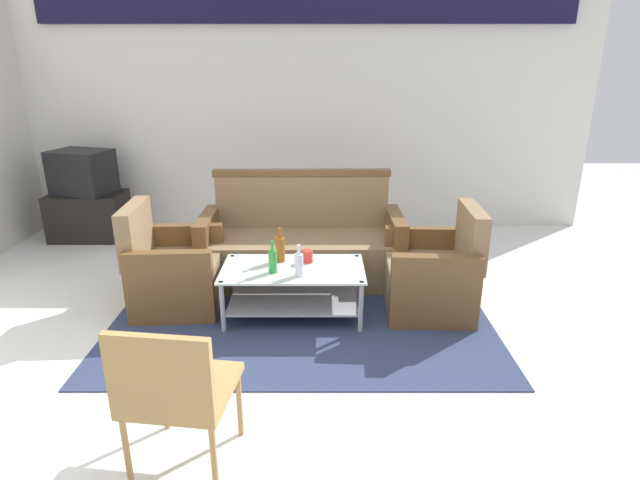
% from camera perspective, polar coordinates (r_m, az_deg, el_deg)
% --- Properties ---
extents(ground_plane, '(14.00, 14.00, 0.00)m').
position_cam_1_polar(ground_plane, '(3.57, -2.39, -13.28)').
color(ground_plane, white).
extents(wall_back, '(6.52, 0.19, 2.80)m').
position_cam_1_polar(wall_back, '(6.07, -1.42, 15.15)').
color(wall_back, silver).
rests_on(wall_back, ground).
extents(rug, '(2.92, 2.15, 0.01)m').
position_cam_1_polar(rug, '(4.19, -2.00, -7.88)').
color(rug, '#2D3856').
rests_on(rug, ground).
extents(couch, '(1.81, 0.76, 0.96)m').
position_cam_1_polar(couch, '(4.69, -2.04, -0.70)').
color(couch, '#7F6647').
rests_on(couch, rug).
extents(armchair_left, '(0.74, 0.80, 0.85)m').
position_cam_1_polar(armchair_left, '(4.36, -15.92, -3.47)').
color(armchair_left, '#7F6647').
rests_on(armchair_left, rug).
extents(armchair_right, '(0.73, 0.79, 0.85)m').
position_cam_1_polar(armchair_right, '(4.22, 12.41, -3.95)').
color(armchair_right, '#7F6647').
rests_on(armchair_right, rug).
extents(coffee_table, '(1.10, 0.60, 0.40)m').
position_cam_1_polar(coffee_table, '(4.02, -3.01, -4.95)').
color(coffee_table, silver).
rests_on(coffee_table, rug).
extents(bottle_green, '(0.06, 0.06, 0.25)m').
position_cam_1_polar(bottle_green, '(3.86, -5.29, -2.29)').
color(bottle_green, '#2D8C38').
rests_on(bottle_green, coffee_table).
extents(bottle_clear, '(0.07, 0.07, 0.24)m').
position_cam_1_polar(bottle_clear, '(3.79, -2.37, -2.70)').
color(bottle_clear, silver).
rests_on(bottle_clear, coffee_table).
extents(bottle_brown, '(0.07, 0.07, 0.28)m').
position_cam_1_polar(bottle_brown, '(4.06, -4.47, -0.98)').
color(bottle_brown, brown).
rests_on(bottle_brown, coffee_table).
extents(cup, '(0.08, 0.08, 0.10)m').
position_cam_1_polar(cup, '(4.05, -1.40, -1.83)').
color(cup, red).
rests_on(cup, coffee_table).
extents(tv_stand, '(0.80, 0.50, 0.52)m').
position_cam_1_polar(tv_stand, '(6.36, -24.30, 2.46)').
color(tv_stand, black).
rests_on(tv_stand, ground).
extents(television, '(0.70, 0.59, 0.48)m').
position_cam_1_polar(television, '(6.25, -24.91, 6.86)').
color(television, black).
rests_on(television, tv_stand).
extents(wicker_chair, '(0.54, 0.54, 0.84)m').
position_cam_1_polar(wicker_chair, '(2.56, -15.93, -15.50)').
color(wicker_chair, '#AD844C').
rests_on(wicker_chair, ground).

